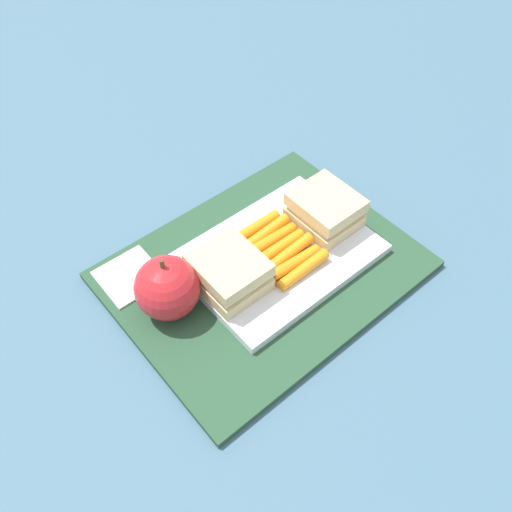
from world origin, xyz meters
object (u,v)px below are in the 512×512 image
(sandwich_half_right, at_px, (229,272))
(paper_napkin, at_px, (130,276))
(carrot_sticks_bundle, at_px, (279,248))
(food_tray, at_px, (279,254))
(apple, at_px, (167,288))
(sandwich_half_left, at_px, (325,210))

(sandwich_half_right, bearing_deg, paper_napkin, -49.19)
(carrot_sticks_bundle, xyz_separation_m, paper_napkin, (0.16, -0.09, -0.02))
(food_tray, distance_m, carrot_sticks_bundle, 0.01)
(food_tray, xyz_separation_m, apple, (0.15, -0.03, 0.03))
(sandwich_half_left, bearing_deg, food_tray, 0.00)
(sandwich_half_right, relative_size, apple, 0.93)
(apple, xyz_separation_m, paper_napkin, (0.01, -0.07, -0.04))
(sandwich_half_left, xyz_separation_m, paper_napkin, (0.24, -0.09, -0.03))
(carrot_sticks_bundle, bearing_deg, sandwich_half_right, 0.08)
(paper_napkin, bearing_deg, apple, 101.08)
(food_tray, relative_size, sandwich_half_right, 2.88)
(carrot_sticks_bundle, distance_m, apple, 0.15)
(carrot_sticks_bundle, distance_m, paper_napkin, 0.19)
(sandwich_half_left, distance_m, carrot_sticks_bundle, 0.08)
(food_tray, distance_m, apple, 0.15)
(sandwich_half_left, height_order, carrot_sticks_bundle, sandwich_half_left)
(sandwich_half_left, relative_size, apple, 0.93)
(apple, bearing_deg, carrot_sticks_bundle, 170.14)
(carrot_sticks_bundle, xyz_separation_m, apple, (0.15, -0.03, 0.02))
(carrot_sticks_bundle, height_order, paper_napkin, carrot_sticks_bundle)
(sandwich_half_right, height_order, carrot_sticks_bundle, sandwich_half_right)
(food_tray, relative_size, paper_napkin, 3.29)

